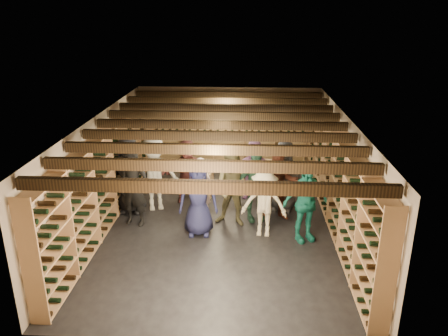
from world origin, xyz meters
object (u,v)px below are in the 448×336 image
object	(u,v)px
person_0	(129,175)
person_9	(154,174)
person_7	(200,190)
person_12	(284,176)
crate_stack_left	(202,184)
person_1	(133,188)
person_11	(254,170)
crate_stack_right	(265,172)
person_5	(188,171)
person_8	(279,183)
person_3	(264,203)
person_10	(255,185)
person_2	(233,189)
person_4	(305,203)
person_6	(198,198)
crate_loose	(259,177)

from	to	relation	value
person_0	person_9	bearing A→B (deg)	18.58
person_7	person_12	world-z (taller)	person_12
crate_stack_left	person_0	xyz separation A→B (m)	(-1.62, -0.97, 0.58)
person_1	person_11	size ratio (longest dim) A/B	1.14
crate_stack_right	person_0	size ratio (longest dim) A/B	0.37
person_5	person_11	world-z (taller)	person_5
crate_stack_left	person_9	world-z (taller)	person_9
person_0	person_5	distance (m)	1.47
person_8	person_3	bearing A→B (deg)	-115.96
crate_stack_left	person_10	world-z (taller)	person_10
person_2	person_3	size ratio (longest dim) A/B	1.17
person_2	person_5	distance (m)	1.75
person_0	person_4	bearing A→B (deg)	-14.22
person_9	person_0	bearing A→B (deg)	178.61
person_1	person_9	distance (m)	0.88
person_4	person_10	distance (m)	1.36
person_6	crate_stack_right	bearing A→B (deg)	58.02
crate_stack_left	person_3	world-z (taller)	person_3
person_3	person_12	bearing A→B (deg)	76.13
crate_loose	person_6	bearing A→B (deg)	-112.55
crate_stack_right	person_3	bearing A→B (deg)	-92.34
person_10	person_6	bearing A→B (deg)	-168.09
person_1	person_6	size ratio (longest dim) A/B	1.03
person_10	person_12	size ratio (longest dim) A/B	0.98
person_8	person_10	xyz separation A→B (m)	(-0.55, -0.04, -0.04)
person_11	person_8	bearing A→B (deg)	-59.96
person_2	person_11	size ratio (longest dim) A/B	1.13
person_5	person_11	size ratio (longest dim) A/B	1.04
person_2	person_6	distance (m)	0.87
crate_stack_right	person_9	size ratio (longest dim) A/B	0.37
person_3	person_11	bearing A→B (deg)	102.54
crate_loose	person_6	xyz separation A→B (m)	(-1.36, -3.28, 0.76)
person_3	person_7	size ratio (longest dim) A/B	1.00
crate_loose	person_5	size ratio (longest dim) A/B	0.31
person_0	person_6	size ratio (longest dim) A/B	1.09
person_9	person_12	distance (m)	3.08
person_11	person_12	bearing A→B (deg)	-38.86
person_8	person_10	size ratio (longest dim) A/B	1.05
person_2	person_12	bearing A→B (deg)	47.66
person_3	person_4	distance (m)	0.86
person_9	person_11	bearing A→B (deg)	1.05
person_1	person_8	world-z (taller)	person_8
person_3	person_4	xyz separation A→B (m)	(0.83, -0.16, 0.11)
person_7	crate_stack_left	bearing A→B (deg)	111.88
person_5	person_11	distance (m)	1.68
person_1	person_3	distance (m)	2.90
person_6	person_7	xyz separation A→B (m)	(-0.02, 0.66, -0.10)
person_5	person_11	bearing A→B (deg)	-13.02
crate_loose	person_11	world-z (taller)	person_11
person_10	person_12	xyz separation A→B (m)	(0.69, 0.57, 0.01)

